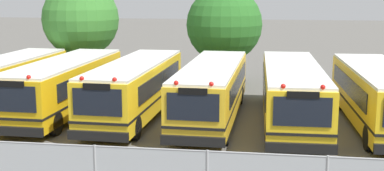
{
  "coord_description": "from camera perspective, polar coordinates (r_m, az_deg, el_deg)",
  "views": [
    {
      "loc": [
        6.09,
        -23.12,
        6.03
      ],
      "look_at": [
        2.66,
        0.0,
        1.6
      ],
      "focal_mm": 47.94,
      "sensor_mm": 36.0,
      "label": 1
    }
  ],
  "objects": [
    {
      "name": "school_bus_4",
      "position": [
        23.79,
        2.24,
        -0.41
      ],
      "size": [
        2.66,
        10.85,
        2.73
      ],
      "rotation": [
        0.0,
        0.0,
        3.12
      ],
      "color": "yellow",
      "rests_on": "ground_plane"
    },
    {
      "name": "school_bus_6",
      "position": [
        23.91,
        20.08,
        -0.96
      ],
      "size": [
        2.86,
        10.27,
        2.77
      ],
      "rotation": [
        0.0,
        0.0,
        3.17
      ],
      "color": "yellow",
      "rests_on": "ground_plane"
    },
    {
      "name": "tree_2",
      "position": [
        32.27,
        3.67,
        6.85
      ],
      "size": [
        4.75,
        4.75,
        6.2
      ],
      "color": "#4C3823",
      "rests_on": "ground_plane"
    },
    {
      "name": "tree_1",
      "position": [
        33.1,
        -12.07,
        7.2
      ],
      "size": [
        4.79,
        4.79,
        6.55
      ],
      "color": "#4C3823",
      "rests_on": "ground_plane"
    },
    {
      "name": "school_bus_5",
      "position": [
        23.44,
        11.07,
        -0.71
      ],
      "size": [
        2.72,
        10.95,
        2.78
      ],
      "rotation": [
        0.0,
        0.0,
        3.16
      ],
      "color": "yellow",
      "rests_on": "ground_plane"
    },
    {
      "name": "ground_plane",
      "position": [
        24.66,
        -6.13,
        -3.49
      ],
      "size": [
        160.0,
        160.0,
        0.0
      ],
      "primitive_type": "plane",
      "color": "#595651"
    },
    {
      "name": "school_bus_2",
      "position": [
        25.52,
        -13.95,
        0.07
      ],
      "size": [
        2.72,
        10.24,
        2.75
      ],
      "rotation": [
        0.0,
        0.0,
        3.12
      ],
      "color": "yellow",
      "rests_on": "ground_plane"
    },
    {
      "name": "school_bus_3",
      "position": [
        24.28,
        -6.34,
        -0.19
      ],
      "size": [
        2.69,
        10.31,
        2.78
      ],
      "rotation": [
        0.0,
        0.0,
        3.11
      ],
      "color": "yellow",
      "rests_on": "ground_plane"
    }
  ]
}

